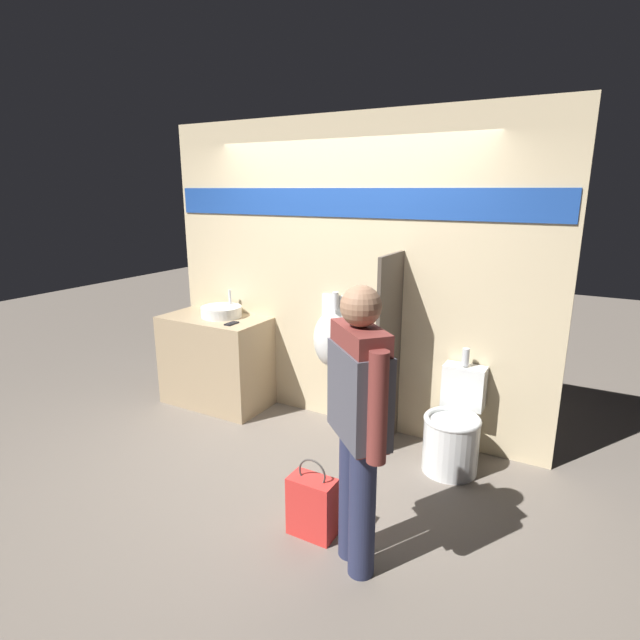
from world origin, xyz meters
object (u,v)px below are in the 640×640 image
object	(u,v)px
toilet	(453,432)
shopping_bag	(312,506)
sink_basin	(221,311)
urinal_near_counter	(331,340)
person_in_vest	(359,412)
cell_phone	(232,323)

from	to	relation	value
toilet	shopping_bag	xyz separation A→B (m)	(-0.55, -1.20, -0.10)
toilet	shopping_bag	size ratio (longest dim) A/B	1.74
sink_basin	shopping_bag	size ratio (longest dim) A/B	0.76
urinal_near_counter	toilet	xyz separation A→B (m)	(1.17, -0.21, -0.51)
shopping_bag	toilet	bearing A→B (deg)	65.59
sink_basin	urinal_near_counter	distance (m)	1.17
urinal_near_counter	toilet	bearing A→B (deg)	-10.09
person_in_vest	shopping_bag	size ratio (longest dim) A/B	3.14
shopping_bag	person_in_vest	bearing A→B (deg)	-15.06
urinal_near_counter	cell_phone	bearing A→B (deg)	-162.90
cell_phone	toilet	size ratio (longest dim) A/B	0.16
cell_phone	shopping_bag	distance (m)	2.02
sink_basin	shopping_bag	distance (m)	2.33
urinal_near_counter	shopping_bag	bearing A→B (deg)	-66.09
cell_phone	urinal_near_counter	xyz separation A→B (m)	(0.89, 0.28, -0.09)
cell_phone	person_in_vest	bearing A→B (deg)	-33.41
toilet	person_in_vest	bearing A→B (deg)	-98.90
toilet	person_in_vest	world-z (taller)	person_in_vest
toilet	person_in_vest	xyz separation A→B (m)	(-0.20, -1.30, 0.65)
sink_basin	person_in_vest	size ratio (longest dim) A/B	0.24
toilet	shopping_bag	world-z (taller)	toilet
sink_basin	toilet	size ratio (longest dim) A/B	0.43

